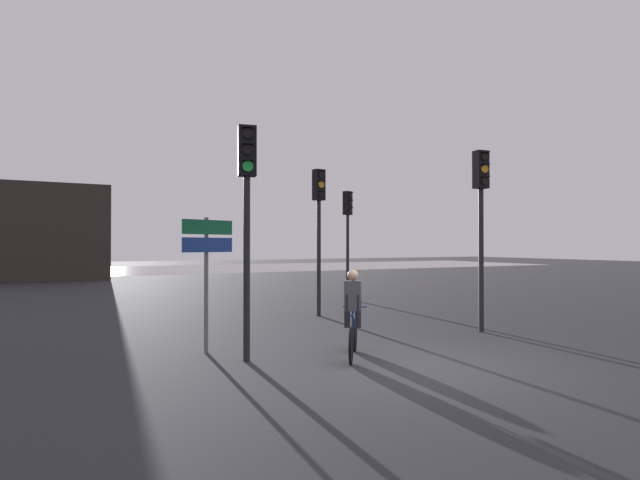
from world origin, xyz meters
name	(u,v)px	position (x,y,z in m)	size (l,w,h in m)	color
ground_plane	(429,367)	(0.00, 0.00, 0.00)	(120.00, 120.00, 0.00)	#28282D
water_strip	(138,270)	(0.00, 36.75, 0.00)	(80.00, 16.00, 0.01)	gray
distant_building	(20,232)	(-7.73, 26.75, 2.79)	(9.37, 4.00, 5.58)	#2D2823
traffic_light_near_right	(481,206)	(3.34, 2.11, 3.01)	(0.34, 0.35, 4.32)	black
traffic_light_center	(319,214)	(1.11, 6.26, 2.98)	(0.35, 0.36, 4.27)	black
traffic_light_far_right	(348,224)	(4.13, 9.73, 2.88)	(0.39, 0.41, 4.12)	black
traffic_light_near_left	(247,197)	(-2.61, 1.81, 2.93)	(0.36, 0.38, 4.20)	black
direction_sign_post	(207,259)	(-3.07, 2.81, 1.79)	(1.05, 0.37, 2.60)	slate
cyclist	(353,314)	(-0.83, 1.11, 0.82)	(1.02, 1.42, 1.62)	black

